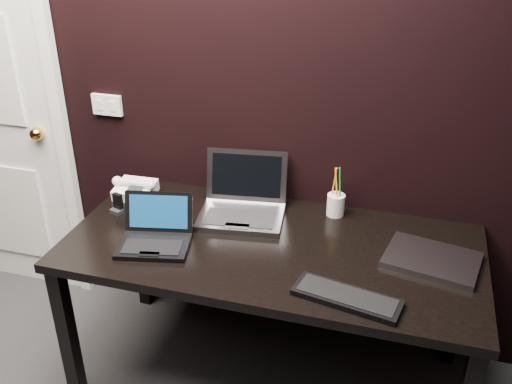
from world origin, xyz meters
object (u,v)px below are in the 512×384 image
(netbook, at_px, (155,236))
(mobile_phone, at_px, (118,206))
(silver_laptop, at_px, (242,205))
(desk_phone, at_px, (135,189))
(pen_cup, at_px, (336,204))
(ext_keyboard, at_px, (347,297))
(closed_laptop, at_px, (432,260))
(desk, at_px, (271,260))

(netbook, bearing_deg, mobile_phone, 145.15)
(silver_laptop, distance_m, desk_phone, 0.54)
(netbook, bearing_deg, pen_cup, 33.43)
(netbook, distance_m, ext_keyboard, 0.82)
(silver_laptop, xyz_separation_m, mobile_phone, (-0.55, -0.13, -0.01))
(closed_laptop, bearing_deg, ext_keyboard, -131.30)
(ext_keyboard, height_order, pen_cup, pen_cup)
(netbook, height_order, silver_laptop, silver_laptop)
(ext_keyboard, relative_size, mobile_phone, 4.40)
(mobile_phone, relative_size, pen_cup, 0.39)
(netbook, xyz_separation_m, pen_cup, (0.67, 0.44, 0.02))
(desk, height_order, mobile_phone, mobile_phone)
(ext_keyboard, relative_size, desk_phone, 1.84)
(silver_laptop, height_order, ext_keyboard, silver_laptop)
(silver_laptop, bearing_deg, pen_cup, 16.59)
(silver_laptop, relative_size, ext_keyboard, 1.02)
(closed_laptop, distance_m, desk_phone, 1.37)
(mobile_phone, bearing_deg, closed_laptop, -0.52)
(mobile_phone, bearing_deg, desk_phone, 87.64)
(closed_laptop, relative_size, mobile_phone, 4.30)
(silver_laptop, distance_m, mobile_phone, 0.56)
(desk_phone, bearing_deg, silver_laptop, -2.64)
(mobile_phone, bearing_deg, netbook, -34.85)
(ext_keyboard, bearing_deg, closed_laptop, 48.70)
(netbook, distance_m, pen_cup, 0.80)
(mobile_phone, xyz_separation_m, pen_cup, (0.94, 0.25, 0.02))
(netbook, relative_size, mobile_phone, 3.63)
(pen_cup, bearing_deg, ext_keyboard, -76.95)
(desk, height_order, pen_cup, pen_cup)
(silver_laptop, distance_m, ext_keyboard, 0.71)
(closed_laptop, xyz_separation_m, desk_phone, (-1.36, 0.17, 0.03))
(closed_laptop, bearing_deg, pen_cup, 147.88)
(ext_keyboard, xyz_separation_m, mobile_phone, (-1.08, 0.34, 0.02))
(netbook, bearing_deg, ext_keyboard, -10.36)
(desk, relative_size, desk_phone, 7.79)
(desk, relative_size, pen_cup, 7.33)
(desk, bearing_deg, silver_laptop, 133.56)
(netbook, height_order, pen_cup, pen_cup)
(netbook, relative_size, closed_laptop, 0.84)
(netbook, xyz_separation_m, closed_laptop, (1.09, 0.18, -0.03))
(desk, height_order, silver_laptop, silver_laptop)
(silver_laptop, height_order, pen_cup, silver_laptop)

